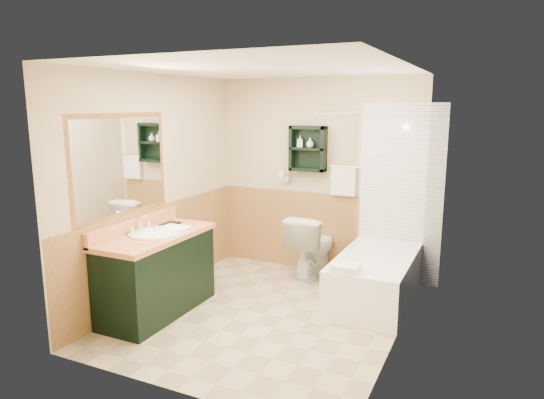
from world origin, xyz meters
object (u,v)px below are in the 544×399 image
(vanity, at_px, (157,274))
(toilet, at_px, (312,246))
(wall_shelf, at_px, (308,149))
(hair_dryer, at_px, (286,175))
(bathtub, at_px, (376,278))
(vanity_book, at_px, (164,215))
(soap_bottle_b, at_px, (310,144))
(soap_bottle_a, at_px, (300,144))

(vanity, distance_m, toilet, 1.94)
(wall_shelf, height_order, hair_dryer, wall_shelf)
(bathtub, relative_size, vanity_book, 7.33)
(bathtub, relative_size, soap_bottle_b, 12.96)
(toilet, bearing_deg, wall_shelf, -49.23)
(wall_shelf, distance_m, bathtub, 1.76)
(hair_dryer, bearing_deg, wall_shelf, -4.76)
(hair_dryer, height_order, bathtub, hair_dryer)
(hair_dryer, bearing_deg, soap_bottle_b, -5.19)
(hair_dryer, bearing_deg, vanity_book, -116.87)
(toilet, xyz_separation_m, vanity_book, (-1.22, -1.27, 0.54))
(wall_shelf, distance_m, vanity, 2.34)
(wall_shelf, xyz_separation_m, vanity, (-0.89, -1.83, -1.14))
(hair_dryer, relative_size, soap_bottle_a, 1.67)
(wall_shelf, height_order, soap_bottle_b, wall_shelf)
(bathtub, bearing_deg, hair_dryer, 155.26)
(soap_bottle_a, bearing_deg, toilet, -38.20)
(bathtub, bearing_deg, toilet, 156.43)
(vanity, xyz_separation_m, soap_bottle_b, (0.93, 1.83, 1.20))
(bathtub, relative_size, soap_bottle_a, 10.42)
(wall_shelf, distance_m, vanity_book, 1.92)
(wall_shelf, xyz_separation_m, soap_bottle_b, (0.03, -0.01, 0.06))
(hair_dryer, xyz_separation_m, vanity_book, (-0.76, -1.50, -0.27))
(wall_shelf, bearing_deg, vanity, -116.01)
(vanity_book, distance_m, soap_bottle_a, 1.88)
(vanity_book, height_order, soap_bottle_a, soap_bottle_a)
(wall_shelf, distance_m, soap_bottle_a, 0.11)
(vanity, relative_size, soap_bottle_b, 11.21)
(wall_shelf, height_order, toilet, wall_shelf)
(vanity, bearing_deg, hair_dryer, 72.26)
(soap_bottle_a, bearing_deg, bathtub, -27.30)
(hair_dryer, bearing_deg, vanity, -107.74)
(vanity_book, bearing_deg, vanity, -64.71)
(soap_bottle_a, bearing_deg, vanity_book, -123.14)
(hair_dryer, xyz_separation_m, bathtub, (1.33, -0.61, -0.95))
(vanity, distance_m, soap_bottle_b, 2.37)
(wall_shelf, distance_m, soap_bottle_b, 0.07)
(vanity, bearing_deg, soap_bottle_b, 63.17)
(hair_dryer, xyz_separation_m, vanity, (-0.59, -1.86, -0.79))
(vanity_book, bearing_deg, soap_bottle_b, 54.07)
(hair_dryer, distance_m, bathtub, 1.74)
(bathtub, distance_m, soap_bottle_b, 1.78)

